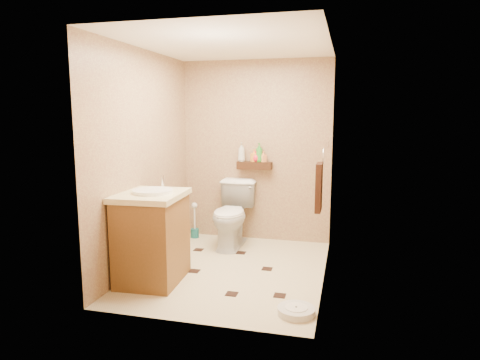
# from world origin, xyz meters

# --- Properties ---
(ground) EXTENTS (2.50, 2.50, 0.00)m
(ground) POSITION_xyz_m (0.00, 0.00, 0.00)
(ground) COLOR beige
(ground) RESTS_ON ground
(wall_back) EXTENTS (2.00, 0.04, 2.40)m
(wall_back) POSITION_xyz_m (0.00, 1.25, 1.20)
(wall_back) COLOR tan
(wall_back) RESTS_ON ground
(wall_front) EXTENTS (2.00, 0.04, 2.40)m
(wall_front) POSITION_xyz_m (0.00, -1.25, 1.20)
(wall_front) COLOR tan
(wall_front) RESTS_ON ground
(wall_left) EXTENTS (0.04, 2.50, 2.40)m
(wall_left) POSITION_xyz_m (-1.00, 0.00, 1.20)
(wall_left) COLOR tan
(wall_left) RESTS_ON ground
(wall_right) EXTENTS (0.04, 2.50, 2.40)m
(wall_right) POSITION_xyz_m (1.00, 0.00, 1.20)
(wall_right) COLOR tan
(wall_right) RESTS_ON ground
(ceiling) EXTENTS (2.00, 2.50, 0.02)m
(ceiling) POSITION_xyz_m (0.00, 0.00, 2.40)
(ceiling) COLOR white
(ceiling) RESTS_ON wall_back
(wall_shelf) EXTENTS (0.46, 0.14, 0.10)m
(wall_shelf) POSITION_xyz_m (0.00, 1.17, 1.02)
(wall_shelf) COLOR #3B2310
(wall_shelf) RESTS_ON wall_back
(floor_accents) EXTENTS (1.32, 1.31, 0.01)m
(floor_accents) POSITION_xyz_m (0.03, -0.01, 0.00)
(floor_accents) COLOR black
(floor_accents) RESTS_ON ground
(toilet) EXTENTS (0.47, 0.82, 0.84)m
(toilet) POSITION_xyz_m (-0.22, 0.83, 0.42)
(toilet) COLOR white
(toilet) RESTS_ON ground
(vanity) EXTENTS (0.66, 0.78, 1.06)m
(vanity) POSITION_xyz_m (-0.70, -0.49, 0.47)
(vanity) COLOR brown
(vanity) RESTS_ON ground
(bathroom_scale) EXTENTS (0.39, 0.39, 0.07)m
(bathroom_scale) POSITION_xyz_m (0.82, -0.88, 0.03)
(bathroom_scale) COLOR silver
(bathroom_scale) RESTS_ON ground
(toilet_brush) EXTENTS (0.11, 0.11, 0.50)m
(toilet_brush) POSITION_xyz_m (-0.82, 1.07, 0.17)
(toilet_brush) COLOR #175C5C
(toilet_brush) RESTS_ON ground
(towel_ring) EXTENTS (0.12, 0.30, 0.76)m
(towel_ring) POSITION_xyz_m (0.91, 0.25, 0.95)
(towel_ring) COLOR silver
(towel_ring) RESTS_ON wall_right
(toilet_paper) EXTENTS (0.12, 0.11, 0.12)m
(toilet_paper) POSITION_xyz_m (-0.94, 0.65, 0.60)
(toilet_paper) COLOR silver
(toilet_paper) RESTS_ON wall_left
(bottle_a) EXTENTS (0.12, 0.12, 0.25)m
(bottle_a) POSITION_xyz_m (-0.18, 1.17, 1.20)
(bottle_a) COLOR beige
(bottle_a) RESTS_ON wall_shelf
(bottle_b) EXTENTS (0.11, 0.11, 0.17)m
(bottle_b) POSITION_xyz_m (-0.01, 1.17, 1.15)
(bottle_b) COLOR #FF9F35
(bottle_b) RESTS_ON wall_shelf
(bottle_c) EXTENTS (0.15, 0.15, 0.15)m
(bottle_c) POSITION_xyz_m (0.02, 1.17, 1.14)
(bottle_c) COLOR red
(bottle_c) RESTS_ON wall_shelf
(bottle_d) EXTENTS (0.13, 0.13, 0.25)m
(bottle_d) POSITION_xyz_m (0.06, 1.17, 1.20)
(bottle_d) COLOR #318D2F
(bottle_d) RESTS_ON wall_shelf
(bottle_e) EXTENTS (0.09, 0.09, 0.14)m
(bottle_e) POSITION_xyz_m (0.12, 1.17, 1.14)
(bottle_e) COLOR #F89552
(bottle_e) RESTS_ON wall_shelf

